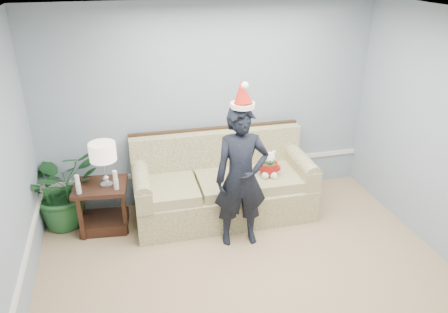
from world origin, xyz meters
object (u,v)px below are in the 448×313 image
sofa (222,186)px  houseplant (62,188)px  table_lamp (103,154)px  teddy_bear (269,167)px  side_table (103,211)px  man (241,178)px

sofa → houseplant: sofa is taller
table_lamp → teddy_bear: table_lamp is taller
side_table → teddy_bear: bearing=-5.3°
sofa → teddy_bear: 0.68m
sofa → side_table: (-1.55, 0.00, -0.14)m
table_lamp → teddy_bear: (2.04, -0.15, -0.35)m
houseplant → teddy_bear: 2.64m
table_lamp → man: man is taller
sofa → teddy_bear: size_ratio=6.47×
sofa → houseplant: bearing=174.5°
side_table → houseplant: houseplant is taller
table_lamp → teddy_bear: size_ratio=1.57×
teddy_bear → sofa: bearing=175.7°
table_lamp → houseplant: 0.81m
table_lamp → man: bearing=-23.2°
side_table → table_lamp: table_lamp is taller
man → side_table: bearing=161.8°
table_lamp → teddy_bear: 2.08m
houseplant → teddy_bear: (2.60, -0.42, 0.17)m
sofa → teddy_bear: (0.58, -0.19, 0.31)m
teddy_bear → houseplant: bearing=-175.0°
sofa → side_table: 1.55m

